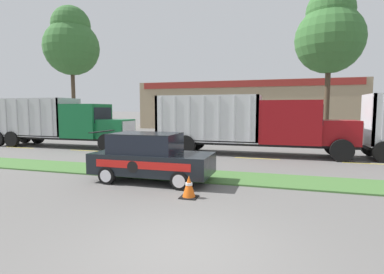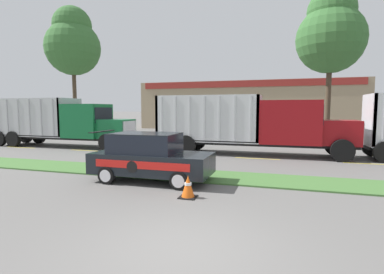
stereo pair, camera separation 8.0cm
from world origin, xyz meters
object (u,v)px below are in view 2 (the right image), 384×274
Objects in this scene: traffic_cone at (188,187)px; dump_truck_mid at (73,124)px; dump_truck_lead at (268,126)px; rally_car at (150,157)px.

dump_truck_mid is at bearing 141.03° from traffic_cone.
dump_truck_lead is 9.51m from traffic_cone.
rally_car is (-3.89, -7.61, -0.79)m from dump_truck_lead.
dump_truck_lead is 1.07× the size of dump_truck_mid.
dump_truck_mid reaches higher than rally_car.
dump_truck_mid reaches higher than traffic_cone.
traffic_cone is at bearing -38.97° from dump_truck_mid.
dump_truck_lead is 16.53× the size of traffic_cone.
dump_truck_lead reaches higher than rally_car.
traffic_cone is at bearing -39.05° from rally_car.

